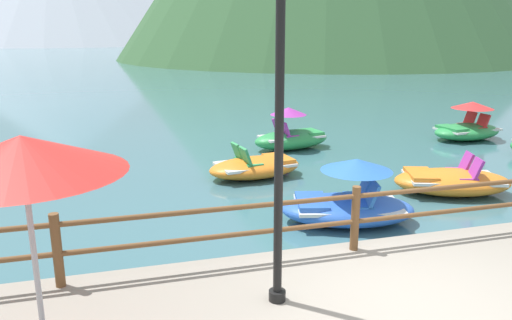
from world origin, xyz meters
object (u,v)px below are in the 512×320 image
Objects in this scene: pedal_boat_3 at (256,167)px; pedal_boat_2 at (349,202)px; beach_umbrella at (22,158)px; pedal_boat_6 at (468,127)px; lamp_post at (280,78)px; pedal_boat_4 at (291,135)px; pedal_boat_7 at (451,181)px.

pedal_boat_2 is at bearing -75.50° from pedal_boat_3.
pedal_boat_6 is (11.69, 9.18, -2.03)m from beach_umbrella.
pedal_boat_2 is (4.76, 3.58, -2.04)m from beach_umbrella.
lamp_post reaches higher than pedal_boat_2.
pedal_boat_4 is 5.97m from pedal_boat_6.
lamp_post is at bearing -110.52° from pedal_boat_4.
pedal_boat_7 is at bearing -32.03° from pedal_boat_3.
pedal_boat_2 is (2.33, 2.93, -2.57)m from lamp_post.
pedal_boat_2 is 3.07m from pedal_boat_7.
pedal_boat_6 reaches higher than pedal_boat_3.
pedal_boat_4 is at bearing 177.39° from pedal_boat_6.
pedal_boat_3 is at bearing 76.75° from lamp_post.
pedal_boat_6 is 0.91× the size of pedal_boat_7.
pedal_boat_3 is 0.89× the size of pedal_boat_7.
beach_umbrella reaches higher than pedal_boat_3.
pedal_boat_3 is at bearing 147.97° from pedal_boat_7.
pedal_boat_3 is at bearing 104.50° from pedal_boat_2.
pedal_boat_6 is 6.14m from pedal_boat_7.
beach_umbrella is 0.90× the size of pedal_boat_3.
pedal_boat_6 is at bearing 38.15° from beach_umbrella.
beach_umbrella reaches higher than pedal_boat_4.
pedal_boat_6 is (6.93, 5.60, 0.01)m from pedal_boat_2.
pedal_boat_7 is (5.24, 3.88, -2.70)m from lamp_post.
lamp_post is at bearing -103.25° from pedal_boat_3.
lamp_post is 2.57m from beach_umbrella.
pedal_boat_2 is at bearing 51.51° from lamp_post.
pedal_boat_7 is (2.92, 0.96, -0.13)m from pedal_boat_2.
pedal_boat_7 is at bearing 18.15° from pedal_boat_2.
pedal_boat_4 is at bearing 58.81° from beach_umbrella.
pedal_boat_4 is 0.91× the size of pedal_boat_7.
pedal_boat_7 is (1.95, -4.92, -0.13)m from pedal_boat_4.
pedal_boat_4 is (0.97, 5.87, 0.01)m from pedal_boat_2.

